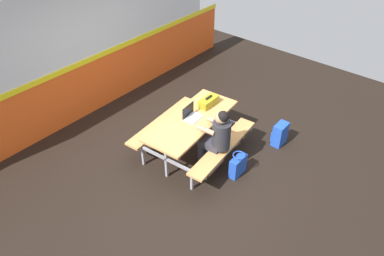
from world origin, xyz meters
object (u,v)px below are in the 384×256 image
toolbox_grey (209,102)px  picnic_table_main (192,127)px  backpack_dark (280,134)px  laptop_silver (191,115)px  tote_bag_bright (238,165)px  student_nearer (217,135)px

toolbox_grey → picnic_table_main: bearing=-174.5°
backpack_dark → laptop_silver: bearing=136.9°
picnic_table_main → tote_bag_bright: 1.02m
picnic_table_main → laptop_silver: (0.03, 0.04, 0.21)m
student_nearer → tote_bag_bright: size_ratio=2.81×
toolbox_grey → backpack_dark: size_ratio=0.91×
picnic_table_main → student_nearer: size_ratio=1.58×
student_nearer → backpack_dark: 1.45m
picnic_table_main → backpack_dark: (1.23, -1.08, -0.36)m
laptop_silver → backpack_dark: (1.19, -1.12, -0.57)m
toolbox_grey → tote_bag_bright: bearing=-114.4°
laptop_silver → toolbox_grey: size_ratio=0.85×
picnic_table_main → backpack_dark: size_ratio=4.35×
picnic_table_main → student_nearer: bearing=-94.4°
laptop_silver → tote_bag_bright: size_ratio=0.79×
backpack_dark → tote_bag_bright: backpack_dark is taller
picnic_table_main → toolbox_grey: bearing=5.5°
toolbox_grey → backpack_dark: toolbox_grey is taller
picnic_table_main → laptop_silver: bearing=51.3°
student_nearer → toolbox_grey: size_ratio=3.02×
student_nearer → tote_bag_bright: (0.11, -0.38, -0.51)m
picnic_table_main → toolbox_grey: (0.52, 0.05, 0.24)m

